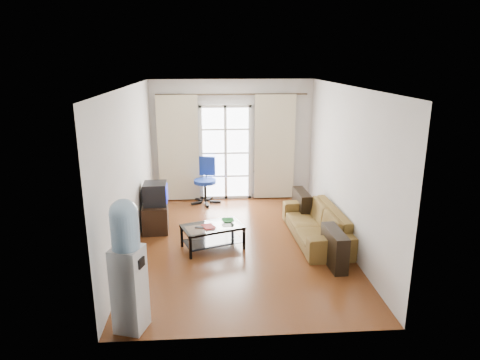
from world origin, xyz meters
name	(u,v)px	position (x,y,z in m)	size (l,w,h in m)	color
floor	(240,244)	(0.00, 0.00, 0.00)	(5.20, 5.20, 0.00)	brown
ceiling	(240,86)	(0.00, 0.00, 2.70)	(5.20, 5.20, 0.00)	white
wall_back	(232,140)	(0.00, 2.60, 1.35)	(3.60, 0.02, 2.70)	silver
wall_front	(256,229)	(0.00, -2.60, 1.35)	(3.60, 0.02, 2.70)	silver
wall_left	(131,171)	(-1.80, 0.00, 1.35)	(0.02, 5.20, 2.70)	silver
wall_right	(346,167)	(1.80, 0.00, 1.35)	(0.02, 5.20, 2.70)	silver
french_door	(226,153)	(-0.15, 2.54, 1.07)	(1.16, 0.06, 2.15)	white
curtain_rod	(232,94)	(0.00, 2.50, 2.38)	(0.04, 0.04, 3.30)	#4C3F2D
curtain_left	(178,149)	(-1.20, 2.48, 1.20)	(0.90, 0.07, 2.35)	beige
curtain_right	(274,147)	(0.95, 2.48, 1.20)	(0.90, 0.07, 2.35)	beige
radiator	(267,184)	(0.80, 2.50, 0.33)	(0.64, 0.12, 0.64)	#99999C
sofa	(316,224)	(1.37, 0.11, 0.29)	(0.88, 2.04, 0.59)	brown
coffee_table	(213,234)	(-0.48, -0.14, 0.26)	(1.14, 0.87, 0.41)	silver
bowl	(228,221)	(-0.21, -0.01, 0.43)	(0.24, 0.24, 0.05)	#358E33
book	(204,228)	(-0.62, -0.25, 0.42)	(0.26, 0.30, 0.02)	maroon
remote	(200,227)	(-0.69, -0.22, 0.42)	(0.16, 0.04, 0.02)	black
tv_stand	(156,217)	(-1.54, 0.74, 0.25)	(0.46, 0.69, 0.51)	black
crt_tv	(154,194)	(-1.54, 0.75, 0.71)	(0.47, 0.46, 0.41)	black
task_chair	(205,190)	(-0.62, 2.28, 0.30)	(0.79, 0.79, 1.01)	black
water_cooler	(128,264)	(-1.46, -2.35, 0.86)	(0.42, 0.42, 1.63)	silver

